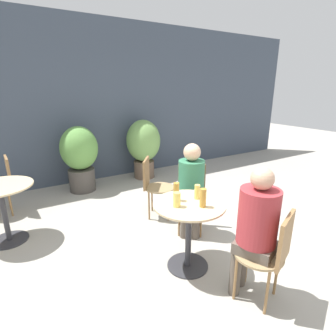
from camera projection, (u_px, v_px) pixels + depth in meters
The scene contains 16 objects.
ground_plane at pixel (207, 269), 2.69m from camera, with size 20.00×20.00×0.00m, color #9E998E.
storefront_wall at pixel (99, 103), 4.99m from camera, with size 10.00×0.06×3.00m.
cafe_table_near at pixel (189, 221), 2.58m from camera, with size 0.71×0.71×0.71m.
cafe_table_far at pixel (2, 201), 3.03m from camera, with size 0.72×0.72×0.71m.
bistro_chair_0 at pixel (271, 250), 2.13m from camera, with size 0.45×0.46×0.85m.
bistro_chair_1 at pixel (191, 192), 3.34m from camera, with size 0.47×0.47×0.85m.
bistro_chair_2 at pixel (2, 181), 3.72m from camera, with size 0.42×0.41×0.85m.
bistro_chair_3 at pixel (153, 182), 3.66m from camera, with size 0.47×0.47×0.85m.
seated_person_0 at pixel (256, 224), 2.16m from camera, with size 0.37×0.39×1.20m.
seated_person_1 at pixel (191, 182), 3.14m from camera, with size 0.39×0.40×1.16m.
beer_glass_0 at pixel (197, 192), 2.61m from camera, with size 0.06×0.06×0.15m.
beer_glass_1 at pixel (176, 192), 2.56m from camera, with size 0.06×0.06×0.18m.
beer_glass_2 at pixel (177, 200), 2.44m from camera, with size 0.07×0.07×0.14m.
beer_glass_3 at pixel (203, 198), 2.43m from camera, with size 0.06×0.06×0.18m.
potted_plant_0 at pixel (80, 155), 4.55m from camera, with size 0.64×0.64×1.15m.
potted_plant_1 at pixel (143, 145), 5.22m from camera, with size 0.67×0.67×1.18m.
Camera 1 is at (-1.50, -1.74, 1.79)m, focal length 28.00 mm.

